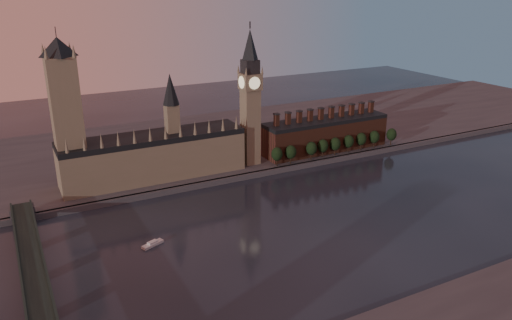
{
  "coord_description": "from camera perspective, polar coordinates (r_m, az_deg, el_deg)",
  "views": [
    {
      "loc": [
        -156.02,
        -217.26,
        137.45
      ],
      "look_at": [
        -13.86,
        55.0,
        27.61
      ],
      "focal_mm": 35.0,
      "sensor_mm": 36.0,
      "label": 1
    }
  ],
  "objects": [
    {
      "name": "victoria_tower",
      "position": [
        343.27,
        -20.88,
        5.18
      ],
      "size": [
        24.0,
        24.0,
        108.0
      ],
      "color": "#786B55",
      "rests_on": "north_bank"
    },
    {
      "name": "embankment_tree_8",
      "position": [
        445.91,
        15.23,
        2.83
      ],
      "size": [
        8.6,
        8.6,
        14.88
      ],
      "color": "black",
      "rests_on": "north_bank"
    },
    {
      "name": "big_ben",
      "position": [
        375.72,
        -0.66,
        7.29
      ],
      "size": [
        15.0,
        15.0,
        107.0
      ],
      "color": "#786B55",
      "rests_on": "north_bank"
    },
    {
      "name": "embankment_tree_7",
      "position": [
        435.36,
        13.37,
        2.59
      ],
      "size": [
        8.6,
        8.6,
        14.88
      ],
      "color": "black",
      "rests_on": "north_bank"
    },
    {
      "name": "embankment_tree_3",
      "position": [
        403.6,
        7.65,
        1.61
      ],
      "size": [
        8.6,
        8.6,
        14.88
      ],
      "color": "black",
      "rests_on": "north_bank"
    },
    {
      "name": "embankment_tree_5",
      "position": [
        418.61,
        10.54,
        2.11
      ],
      "size": [
        8.6,
        8.6,
        14.88
      ],
      "color": "black",
      "rests_on": "north_bank"
    },
    {
      "name": "embankment_tree_4",
      "position": [
        409.97,
        9.05,
        1.82
      ],
      "size": [
        8.6,
        8.6,
        14.88
      ],
      "color": "black",
      "rests_on": "north_bank"
    },
    {
      "name": "palace_of_westminster",
      "position": [
        363.52,
        -11.51,
        0.69
      ],
      "size": [
        130.0,
        30.3,
        74.0
      ],
      "color": "#786B55",
      "rests_on": "north_bank"
    },
    {
      "name": "embankment_tree_2",
      "position": [
        396.44,
        6.36,
        1.33
      ],
      "size": [
        8.6,
        8.6,
        14.88
      ],
      "color": "black",
      "rests_on": "north_bank"
    },
    {
      "name": "westminster_bridge",
      "position": [
        250.88,
        -23.78,
        -13.42
      ],
      "size": [
        14.0,
        200.0,
        11.55
      ],
      "color": "#1E2F29",
      "rests_on": "ground"
    },
    {
      "name": "embankment_tree_0",
      "position": [
        381.28,
        2.41,
        0.68
      ],
      "size": [
        8.6,
        8.6,
        14.88
      ],
      "color": "black",
      "rests_on": "north_bank"
    },
    {
      "name": "chimney_block",
      "position": [
        420.86,
        7.9,
        2.97
      ],
      "size": [
        110.0,
        25.0,
        37.0
      ],
      "color": "#583121",
      "rests_on": "north_bank"
    },
    {
      "name": "north_bank",
      "position": [
        446.04,
        -5.75,
        1.9
      ],
      "size": [
        900.0,
        182.0,
        4.0
      ],
      "color": "#4C4C51",
      "rests_on": "ground"
    },
    {
      "name": "river_boat",
      "position": [
        285.28,
        -11.73,
        -9.35
      ],
      "size": [
        13.26,
        8.1,
        2.56
      ],
      "rotation": [
        0.0,
        0.0,
        0.38
      ],
      "color": "silver",
      "rests_on": "ground"
    },
    {
      "name": "embankment_tree_6",
      "position": [
        426.94,
        11.94,
        2.36
      ],
      "size": [
        8.6,
        8.6,
        14.88
      ],
      "color": "black",
      "rests_on": "north_bank"
    },
    {
      "name": "embankment_tree_1",
      "position": [
        386.41,
        4.0,
        0.91
      ],
      "size": [
        8.6,
        8.6,
        14.88
      ],
      "color": "black",
      "rests_on": "north_bank"
    },
    {
      "name": "ground",
      "position": [
        300.73,
        7.28,
        -7.69
      ],
      "size": [
        900.0,
        900.0,
        0.0
      ],
      "primitive_type": "plane",
      "color": "black",
      "rests_on": "ground"
    }
  ]
}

